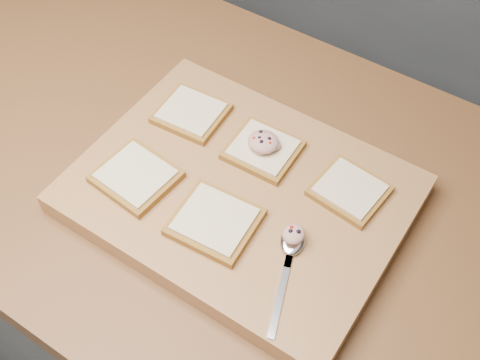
# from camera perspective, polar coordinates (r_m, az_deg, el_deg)

# --- Properties ---
(island_counter) EXTENTS (2.00, 0.80, 0.90)m
(island_counter) POSITION_cam_1_polar(r_m,az_deg,el_deg) (1.41, 1.38, -11.72)
(island_counter) COLOR slate
(island_counter) RESTS_ON ground
(cutting_board) EXTENTS (0.52, 0.40, 0.04)m
(cutting_board) POSITION_cam_1_polar(r_m,az_deg,el_deg) (1.00, 0.00, -1.35)
(cutting_board) COLOR #9F6F44
(cutting_board) RESTS_ON island_counter
(bread_far_left) EXTENTS (0.12, 0.11, 0.02)m
(bread_far_left) POSITION_cam_1_polar(r_m,az_deg,el_deg) (1.08, -4.64, 6.35)
(bread_far_left) COLOR brown
(bread_far_left) RESTS_ON cutting_board
(bread_far_center) EXTENTS (0.12, 0.11, 0.02)m
(bread_far_center) POSITION_cam_1_polar(r_m,az_deg,el_deg) (1.02, 2.20, 2.90)
(bread_far_center) COLOR brown
(bread_far_center) RESTS_ON cutting_board
(bread_far_right) EXTENTS (0.12, 0.11, 0.02)m
(bread_far_right) POSITION_cam_1_polar(r_m,az_deg,el_deg) (0.98, 10.35, -0.97)
(bread_far_right) COLOR brown
(bread_far_right) RESTS_ON cutting_board
(bread_near_left) EXTENTS (0.13, 0.12, 0.02)m
(bread_near_left) POSITION_cam_1_polar(r_m,az_deg,el_deg) (1.00, -9.84, 0.35)
(bread_near_left) COLOR brown
(bread_near_left) RESTS_ON cutting_board
(bread_near_center) EXTENTS (0.13, 0.12, 0.02)m
(bread_near_center) POSITION_cam_1_polar(r_m,az_deg,el_deg) (0.93, -2.40, -3.95)
(bread_near_center) COLOR brown
(bread_near_center) RESTS_ON cutting_board
(tuna_salad_dollop) EXTENTS (0.05, 0.05, 0.02)m
(tuna_salad_dollop) POSITION_cam_1_polar(r_m,az_deg,el_deg) (1.00, 2.22, 3.65)
(tuna_salad_dollop) COLOR tan
(tuna_salad_dollop) RESTS_ON bread_far_center
(spoon) EXTENTS (0.09, 0.19, 0.01)m
(spoon) POSITION_cam_1_polar(r_m,az_deg,el_deg) (0.91, 4.87, -6.42)
(spoon) COLOR silver
(spoon) RESTS_ON cutting_board
(spoon_salad) EXTENTS (0.03, 0.04, 0.02)m
(spoon_salad) POSITION_cam_1_polar(r_m,az_deg,el_deg) (0.91, 5.11, -5.14)
(spoon_salad) COLOR tan
(spoon_salad) RESTS_ON spoon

